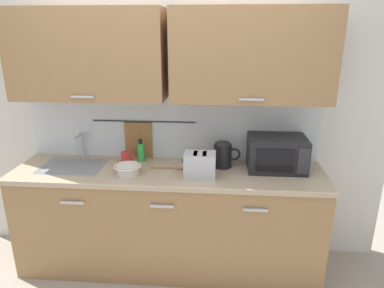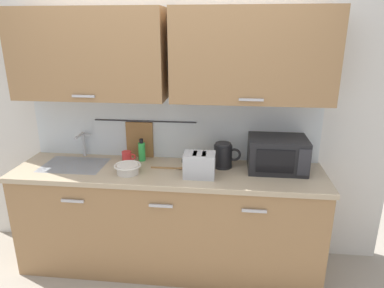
{
  "view_description": "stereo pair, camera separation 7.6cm",
  "coord_description": "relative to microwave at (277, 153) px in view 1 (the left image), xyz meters",
  "views": [
    {
      "loc": [
        0.41,
        -2.27,
        1.99
      ],
      "look_at": [
        0.2,
        0.33,
        1.12
      ],
      "focal_mm": 32.32,
      "sensor_mm": 36.0,
      "label": 1
    },
    {
      "loc": [
        0.49,
        -2.26,
        1.99
      ],
      "look_at": [
        0.2,
        0.33,
        1.12
      ],
      "focal_mm": 32.32,
      "sensor_mm": 36.0,
      "label": 2
    }
  ],
  "objects": [
    {
      "name": "sink_faucet",
      "position": [
        -1.68,
        0.12,
        0.01
      ],
      "size": [
        0.09,
        0.17,
        0.22
      ],
      "color": "#B2B5BA",
      "rests_on": "counter_unit"
    },
    {
      "name": "electric_kettle",
      "position": [
        -0.43,
        0.01,
        -0.03
      ],
      "size": [
        0.23,
        0.16,
        0.21
      ],
      "color": "black",
      "rests_on": "counter_unit"
    },
    {
      "name": "back_wall_assembly",
      "position": [
        -0.88,
        0.12,
        0.49
      ],
      "size": [
        3.7,
        0.41,
        2.5
      ],
      "color": "silver",
      "rests_on": "ground"
    },
    {
      "name": "toaster",
      "position": [
        -0.61,
        -0.21,
        -0.04
      ],
      "size": [
        0.26,
        0.17,
        0.19
      ],
      "color": "#B7BABF",
      "rests_on": "counter_unit"
    },
    {
      "name": "mixing_bowl",
      "position": [
        -1.18,
        -0.22,
        -0.09
      ],
      "size": [
        0.21,
        0.21,
        0.08
      ],
      "color": "silver",
      "rests_on": "counter_unit"
    },
    {
      "name": "mug_by_kettle",
      "position": [
        -0.64,
        0.06,
        -0.09
      ],
      "size": [
        0.12,
        0.08,
        0.09
      ],
      "color": "orange",
      "rests_on": "counter_unit"
    },
    {
      "name": "microwave",
      "position": [
        0.0,
        0.0,
        0.0
      ],
      "size": [
        0.46,
        0.35,
        0.27
      ],
      "color": "black",
      "rests_on": "counter_unit"
    },
    {
      "name": "counter_unit",
      "position": [
        -0.89,
        -0.11,
        -0.58
      ],
      "size": [
        2.53,
        0.64,
        0.9
      ],
      "color": "#997047",
      "rests_on": "ground"
    },
    {
      "name": "mug_near_sink",
      "position": [
        -1.26,
        0.03,
        -0.09
      ],
      "size": [
        0.12,
        0.08,
        0.09
      ],
      "color": "red",
      "rests_on": "counter_unit"
    },
    {
      "name": "dish_soap_bottle",
      "position": [
        -1.14,
        0.08,
        -0.05
      ],
      "size": [
        0.06,
        0.06,
        0.2
      ],
      "color": "green",
      "rests_on": "counter_unit"
    },
    {
      "name": "ground",
      "position": [
        -0.88,
        -0.41,
        -1.04
      ],
      "size": [
        8.0,
        8.0,
        0.0
      ],
      "primitive_type": "plane",
      "color": "#9E9384"
    },
    {
      "name": "wooden_spoon",
      "position": [
        -0.85,
        -0.08,
        -0.13
      ],
      "size": [
        0.28,
        0.04,
        0.01
      ],
      "color": "#9E7042",
      "rests_on": "counter_unit"
    }
  ]
}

